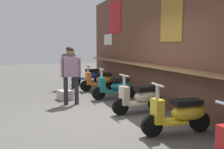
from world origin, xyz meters
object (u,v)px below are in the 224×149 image
(scooter_teal, at_px, (116,87))
(shopper_with_handbag, at_px, (69,64))
(scooter_cream, at_px, (141,97))
(shopper_browsing, at_px, (71,70))
(merchandise_crate, at_px, (65,95))
(scooter_yellow, at_px, (181,114))
(scooter_orange, at_px, (101,80))
(scooter_blue, at_px, (89,75))

(scooter_teal, xyz_separation_m, shopper_with_handbag, (-2.40, -1.03, 0.59))
(scooter_cream, height_order, shopper_browsing, shopper_browsing)
(scooter_cream, height_order, merchandise_crate, scooter_cream)
(shopper_browsing, bearing_deg, scooter_yellow, 31.15)
(scooter_orange, bearing_deg, scooter_cream, 89.80)
(scooter_cream, xyz_separation_m, shopper_with_handbag, (-4.11, -1.03, 0.59))
(scooter_blue, xyz_separation_m, merchandise_crate, (2.81, -1.53, -0.24))
(scooter_teal, height_order, scooter_cream, same)
(scooter_blue, height_order, shopper_with_handbag, shopper_with_handbag)
(scooter_orange, height_order, shopper_with_handbag, shopper_with_handbag)
(shopper_with_handbag, xyz_separation_m, shopper_browsing, (2.67, -0.44, 0.01))
(scooter_blue, relative_size, shopper_with_handbag, 0.87)
(scooter_teal, xyz_separation_m, shopper_browsing, (0.27, -1.47, 0.59))
(scooter_teal, xyz_separation_m, scooter_yellow, (3.33, -0.00, 0.00))
(scooter_cream, bearing_deg, scooter_blue, -94.42)
(scooter_orange, bearing_deg, scooter_teal, 89.80)
(scooter_orange, relative_size, shopper_with_handbag, 0.87)
(scooter_yellow, bearing_deg, scooter_cream, -85.55)
(scooter_blue, distance_m, scooter_teal, 3.26)
(scooter_orange, bearing_deg, shopper_browsing, 51.80)
(scooter_blue, xyz_separation_m, scooter_teal, (3.26, 0.00, 0.00))
(scooter_blue, bearing_deg, shopper_browsing, 69.30)
(scooter_blue, xyz_separation_m, scooter_yellow, (6.60, -0.00, 0.00))
(scooter_cream, bearing_deg, shopper_with_handbag, -80.38)
(scooter_cream, relative_size, scooter_yellow, 1.00)
(shopper_with_handbag, xyz_separation_m, merchandise_crate, (1.95, -0.50, -0.83))
(shopper_browsing, bearing_deg, scooter_teal, 105.98)
(scooter_cream, bearing_deg, scooter_orange, -94.42)
(shopper_with_handbag, height_order, shopper_browsing, shopper_with_handbag)
(scooter_yellow, height_order, shopper_with_handbag, shopper_with_handbag)
(scooter_orange, bearing_deg, merchandise_crate, 36.95)
(scooter_orange, height_order, scooter_yellow, same)
(scooter_yellow, bearing_deg, scooter_blue, -85.55)
(scooter_blue, height_order, scooter_teal, same)
(scooter_blue, relative_size, shopper_browsing, 0.87)
(shopper_with_handbag, relative_size, merchandise_crate, 3.51)
(scooter_teal, distance_m, shopper_with_handbag, 2.67)
(scooter_teal, bearing_deg, shopper_browsing, 11.42)
(merchandise_crate, bearing_deg, scooter_yellow, 22.02)
(scooter_blue, bearing_deg, shopper_with_handbag, 42.01)
(scooter_teal, xyz_separation_m, scooter_cream, (1.72, -0.00, 0.00))
(scooter_cream, xyz_separation_m, shopper_browsing, (-1.44, -1.47, 0.59))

